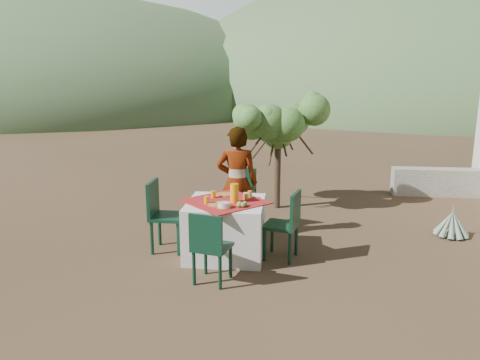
% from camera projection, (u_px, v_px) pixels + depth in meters
% --- Properties ---
extents(ground, '(160.00, 160.00, 0.00)m').
position_uv_depth(ground, '(272.00, 251.00, 6.55)').
color(ground, '#372919').
rests_on(ground, ground).
extents(table, '(1.30, 1.30, 0.76)m').
position_uv_depth(table, '(226.00, 228.00, 6.34)').
color(table, beige).
rests_on(table, ground).
extents(chair_far, '(0.59, 0.59, 0.99)m').
position_uv_depth(chair_far, '(239.00, 196.00, 7.30)').
color(chair_far, black).
rests_on(chair_far, ground).
extents(chair_near, '(0.49, 0.49, 0.88)m').
position_uv_depth(chair_near, '(210.00, 245.00, 5.42)').
color(chair_near, black).
rests_on(chair_near, ground).
extents(chair_left, '(0.46, 0.46, 0.99)m').
position_uv_depth(chair_left, '(162.00, 212.00, 6.47)').
color(chair_left, black).
rests_on(chair_left, ground).
extents(chair_right, '(0.52, 0.52, 0.92)m').
position_uv_depth(chair_right, '(287.00, 222.00, 6.17)').
color(chair_right, black).
rests_on(chair_right, ground).
extents(person, '(0.62, 0.41, 1.68)m').
position_uv_depth(person, '(237.00, 183.00, 6.93)').
color(person, '#8C6651').
rests_on(person, ground).
extents(shrub_tree, '(1.56, 1.53, 1.84)m').
position_uv_depth(shrub_tree, '(281.00, 129.00, 8.36)').
color(shrub_tree, '#3E301F').
rests_on(shrub_tree, ground).
extents(agave, '(0.53, 0.51, 0.56)m').
position_uv_depth(agave, '(452.00, 224.00, 7.10)').
color(agave, slate).
rests_on(agave, ground).
extents(stone_wall, '(2.60, 0.35, 0.55)m').
position_uv_depth(stone_wall, '(459.00, 183.00, 9.39)').
color(stone_wall, gray).
rests_on(stone_wall, ground).
extents(hill_near_left, '(40.00, 40.00, 16.00)m').
position_uv_depth(hill_near_left, '(64.00, 103.00, 37.53)').
color(hill_near_left, '#395831').
rests_on(hill_near_left, ground).
extents(hill_near_right, '(48.00, 48.00, 20.00)m').
position_uv_depth(hill_near_right, '(430.00, 101.00, 40.11)').
color(hill_near_right, '#395831').
rests_on(hill_near_right, ground).
extents(hill_far_center, '(60.00, 60.00, 24.00)m').
position_uv_depth(hill_far_center, '(258.00, 92.00, 57.32)').
color(hill_far_center, gray).
rests_on(hill_far_center, ground).
extents(plate_far, '(0.24, 0.24, 0.01)m').
position_uv_depth(plate_far, '(224.00, 194.00, 6.56)').
color(plate_far, brown).
rests_on(plate_far, table).
extents(plate_near, '(0.25, 0.25, 0.01)m').
position_uv_depth(plate_near, '(217.00, 204.00, 6.07)').
color(plate_near, brown).
rests_on(plate_near, table).
extents(glass_far, '(0.06, 0.06, 0.10)m').
position_uv_depth(glass_far, '(213.00, 194.00, 6.41)').
color(glass_far, orange).
rests_on(glass_far, table).
extents(glass_near, '(0.06, 0.06, 0.10)m').
position_uv_depth(glass_near, '(206.00, 200.00, 6.11)').
color(glass_near, orange).
rests_on(glass_near, table).
extents(juice_pitcher, '(0.11, 0.11, 0.25)m').
position_uv_depth(juice_pitcher, '(234.00, 193.00, 6.18)').
color(juice_pitcher, orange).
rests_on(juice_pitcher, table).
extents(bowl_plate, '(0.19, 0.19, 0.01)m').
position_uv_depth(bowl_plate, '(224.00, 207.00, 5.94)').
color(bowl_plate, brown).
rests_on(bowl_plate, table).
extents(white_bowl, '(0.15, 0.15, 0.06)m').
position_uv_depth(white_bowl, '(224.00, 205.00, 5.94)').
color(white_bowl, silver).
rests_on(white_bowl, bowl_plate).
extents(jar_left, '(0.05, 0.05, 0.08)m').
position_uv_depth(jar_left, '(245.00, 196.00, 6.32)').
color(jar_left, orange).
rests_on(jar_left, table).
extents(jar_right, '(0.06, 0.06, 0.09)m').
position_uv_depth(jar_right, '(250.00, 194.00, 6.42)').
color(jar_right, orange).
rests_on(jar_right, table).
extents(napkin_holder, '(0.07, 0.04, 0.09)m').
position_uv_depth(napkin_holder, '(246.00, 196.00, 6.34)').
color(napkin_holder, silver).
rests_on(napkin_holder, table).
extents(fruit_cluster, '(0.13, 0.12, 0.07)m').
position_uv_depth(fruit_cluster, '(242.00, 204.00, 5.98)').
color(fruit_cluster, '#679937').
rests_on(fruit_cluster, table).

